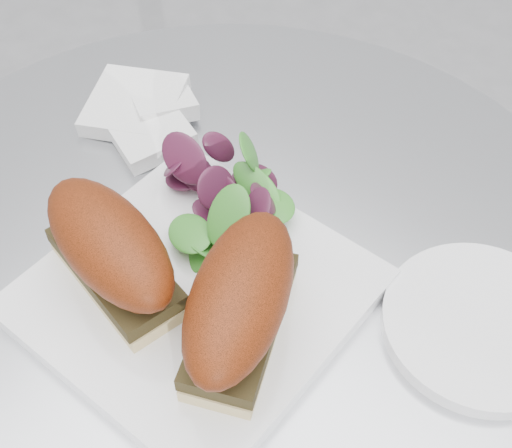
{
  "coord_description": "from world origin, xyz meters",
  "views": [
    {
      "loc": [
        0.25,
        -0.28,
        1.22
      ],
      "look_at": [
        0.02,
        0.03,
        0.77
      ],
      "focal_mm": 50.0,
      "sensor_mm": 36.0,
      "label": 1
    }
  ],
  "objects_px": {
    "sandwich_right": "(240,302)",
    "saucer": "(480,325)",
    "sandwich_left": "(111,250)",
    "plate": "(196,293)"
  },
  "relations": [
    {
      "from": "sandwich_right",
      "to": "saucer",
      "type": "distance_m",
      "value": 0.2
    },
    {
      "from": "sandwich_left",
      "to": "sandwich_right",
      "type": "relative_size",
      "value": 0.95
    },
    {
      "from": "plate",
      "to": "saucer",
      "type": "distance_m",
      "value": 0.23
    },
    {
      "from": "plate",
      "to": "sandwich_left",
      "type": "relative_size",
      "value": 1.49
    },
    {
      "from": "sandwich_left",
      "to": "sandwich_right",
      "type": "distance_m",
      "value": 0.11
    },
    {
      "from": "sandwich_right",
      "to": "saucer",
      "type": "height_order",
      "value": "sandwich_right"
    },
    {
      "from": "plate",
      "to": "sandwich_right",
      "type": "relative_size",
      "value": 1.41
    },
    {
      "from": "saucer",
      "to": "plate",
      "type": "bearing_deg",
      "value": -149.87
    },
    {
      "from": "plate",
      "to": "saucer",
      "type": "bearing_deg",
      "value": 30.13
    },
    {
      "from": "plate",
      "to": "sandwich_left",
      "type": "xyz_separation_m",
      "value": [
        -0.05,
        -0.03,
        0.05
      ]
    }
  ]
}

